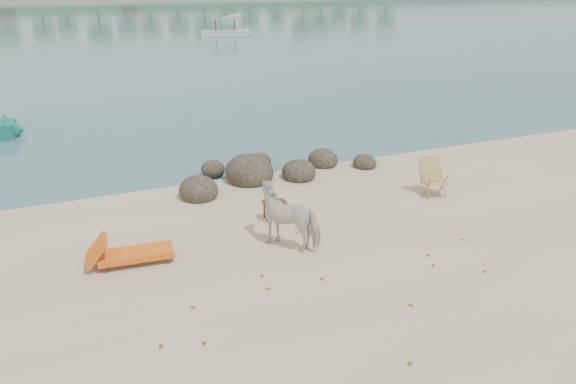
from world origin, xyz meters
The scene contains 9 objects.
water centered at (0.00, 90.00, 0.00)m, with size 400.00×400.00×0.00m, color #35616B.
boulders centered at (0.73, 5.59, 0.19)m, with size 6.29×2.85×1.05m.
cow centered at (-0.25, 1.38, 0.67)m, with size 0.73×1.60×1.35m, color silver.
side_table centered at (-0.08, 2.75, 0.23)m, with size 0.56×0.36×0.45m, color #322114, non-canonical shape.
lounge_chair centered at (-3.55, 1.85, 0.28)m, with size 1.90×0.66×0.57m, color #E9571B, non-canonical shape.
deck_chair centered at (4.50, 2.46, 0.51)m, with size 0.65×0.71×1.01m, color tan, non-canonical shape.
boat_mid centered at (12.48, 46.03, 1.26)m, with size 5.15×1.16×2.52m, color silver, non-canonical shape.
boat_far centered at (19.79, 66.09, 0.28)m, with size 4.87×1.10×0.57m, color #BAB9B6, non-canonical shape.
dead_leaves centered at (-0.88, -0.55, 0.01)m, with size 7.68×6.26×0.00m.
Camera 1 is at (-4.82, -8.91, 5.63)m, focal length 35.00 mm.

